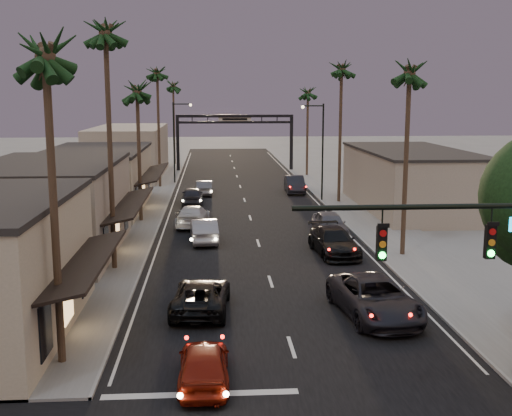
{
  "coord_description": "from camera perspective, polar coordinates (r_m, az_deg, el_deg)",
  "views": [
    {
      "loc": [
        -3.03,
        -13.62,
        9.73
      ],
      "look_at": [
        -0.19,
        27.38,
        2.5
      ],
      "focal_mm": 45.0,
      "sensor_mm": 36.0,
      "label": 1
    }
  ],
  "objects": [
    {
      "name": "palm_lc",
      "position": [
        49.94,
        -10.54,
        10.66
      ],
      "size": [
        3.2,
        3.2,
        12.2
      ],
      "color": "#38281C",
      "rests_on": "ground"
    },
    {
      "name": "sidewalk_right",
      "position": [
        67.51,
        6.79,
        1.67
      ],
      "size": [
        5.0,
        92.0,
        0.12
      ],
      "primitive_type": "cube",
      "color": "slate",
      "rests_on": "ground"
    },
    {
      "name": "traffic_signal",
      "position": [
        20.21,
        21.79,
        -4.06
      ],
      "size": [
        8.51,
        0.22,
        7.8
      ],
      "color": "black",
      "rests_on": "ground"
    },
    {
      "name": "palm_la",
      "position": [
        23.36,
        -18.27,
        13.69
      ],
      "size": [
        3.2,
        3.2,
        13.2
      ],
      "color": "#38281C",
      "rests_on": "ground"
    },
    {
      "name": "arch",
      "position": [
        83.78,
        -1.89,
        7.1
      ],
      "size": [
        15.2,
        0.4,
        7.27
      ],
      "color": "black",
      "rests_on": "ground"
    },
    {
      "name": "oncoming_grey_far",
      "position": [
        63.66,
        -4.63,
        1.81
      ],
      "size": [
        1.61,
        4.39,
        1.44
      ],
      "primitive_type": "imported",
      "rotation": [
        0.0,
        0.0,
        3.16
      ],
      "color": "#4D4E53",
      "rests_on": "ground"
    },
    {
      "name": "curbside_black",
      "position": [
        39.94,
        6.93,
        -2.98
      ],
      "size": [
        2.79,
        5.85,
        1.65
      ],
      "primitive_type": "imported",
      "rotation": [
        0.0,
        0.0,
        0.09
      ],
      "color": "black",
      "rests_on": "ground"
    },
    {
      "name": "oncoming_silver",
      "position": [
        43.14,
        -4.65,
        -2.01
      ],
      "size": [
        2.03,
        4.94,
        1.59
      ],
      "primitive_type": "imported",
      "rotation": [
        0.0,
        0.0,
        3.21
      ],
      "color": "gray",
      "rests_on": "ground"
    },
    {
      "name": "storefront_mid",
      "position": [
        41.45,
        -17.81,
        -0.2
      ],
      "size": [
        8.0,
        14.0,
        5.5
      ],
      "primitive_type": "cube",
      "color": "gray",
      "rests_on": "ground"
    },
    {
      "name": "streetlight_right",
      "position": [
        59.63,
        5.69,
        5.69
      ],
      "size": [
        2.13,
        0.3,
        9.0
      ],
      "color": "black",
      "rests_on": "ground"
    },
    {
      "name": "palm_rb",
      "position": [
        58.85,
        7.63,
        12.51
      ],
      "size": [
        3.2,
        3.2,
        14.2
      ],
      "color": "#38281C",
      "rests_on": "ground"
    },
    {
      "name": "palm_rc",
      "position": [
        78.49,
        4.64,
        10.48
      ],
      "size": [
        3.2,
        3.2,
        12.2
      ],
      "color": "#38281C",
      "rests_on": "ground"
    },
    {
      "name": "road",
      "position": [
        59.5,
        -0.98,
        0.57
      ],
      "size": [
        14.0,
        120.0,
        0.02
      ],
      "primitive_type": "cube",
      "color": "black",
      "rests_on": "ground"
    },
    {
      "name": "ground",
      "position": [
        54.58,
        -0.71,
        -0.29
      ],
      "size": [
        200.0,
        200.0,
        0.0
      ],
      "primitive_type": "plane",
      "color": "slate",
      "rests_on": "ground"
    },
    {
      "name": "storefront_dist",
      "position": [
        79.54,
        -11.18,
        4.93
      ],
      "size": [
        8.0,
        20.0,
        6.0
      ],
      "primitive_type": "cube",
      "color": "gray",
      "rests_on": "ground"
    },
    {
      "name": "oncoming_red",
      "position": [
        22.51,
        -4.65,
        -13.64
      ],
      "size": [
        1.73,
        4.28,
        1.46
      ],
      "primitive_type": "imported",
      "rotation": [
        0.0,
        0.0,
        3.14
      ],
      "color": "maroon",
      "rests_on": "ground"
    },
    {
      "name": "sidewalk_left",
      "position": [
        66.65,
        -9.49,
        1.5
      ],
      "size": [
        5.0,
        92.0,
        0.12
      ],
      "primitive_type": "cube",
      "color": "slate",
      "rests_on": "ground"
    },
    {
      "name": "building_right",
      "position": [
        56.73,
        13.56,
        2.37
      ],
      "size": [
        8.0,
        18.0,
        5.0
      ],
      "primitive_type": "cube",
      "color": "gray",
      "rests_on": "ground"
    },
    {
      "name": "storefront_far",
      "position": [
        56.97,
        -14.01,
        2.39
      ],
      "size": [
        8.0,
        16.0,
        5.0
      ],
      "primitive_type": "cube",
      "color": "tan",
      "rests_on": "ground"
    },
    {
      "name": "curbside_near",
      "position": [
        29.19,
        10.5,
        -7.86
      ],
      "size": [
        3.62,
        6.6,
        1.75
      ],
      "primitive_type": "imported",
      "rotation": [
        0.0,
        0.0,
        0.12
      ],
      "color": "black",
      "rests_on": "ground"
    },
    {
      "name": "palm_ld",
      "position": [
        68.9,
        -8.79,
        12.1
      ],
      "size": [
        3.2,
        3.2,
        14.2
      ],
      "color": "#38281C",
      "rests_on": "ground"
    },
    {
      "name": "oncoming_pickup",
      "position": [
        29.55,
        -4.9,
        -7.78
      ],
      "size": [
        2.87,
        5.48,
        1.47
      ],
      "primitive_type": "imported",
      "rotation": [
        0.0,
        0.0,
        3.06
      ],
      "color": "black",
      "rests_on": "ground"
    },
    {
      "name": "palm_lb",
      "position": [
        36.24,
        -13.27,
        15.51
      ],
      "size": [
        3.2,
        3.2,
        15.2
      ],
      "color": "#38281C",
      "rests_on": "ground"
    },
    {
      "name": "streetlight_left",
      "position": [
        71.87,
        -7.1,
        6.39
      ],
      "size": [
        2.13,
        0.3,
        9.0
      ],
      "color": "black",
      "rests_on": "ground"
    },
    {
      "name": "oncoming_dgrey",
      "position": [
        58.24,
        -5.67,
        1.09
      ],
      "size": [
        1.92,
        4.65,
        1.58
      ],
      "primitive_type": "imported",
      "rotation": [
        0.0,
        0.0,
        3.16
      ],
      "color": "black",
      "rests_on": "ground"
    },
    {
      "name": "palm_far",
      "position": [
        91.79,
        -7.38,
        10.97
      ],
      "size": [
        3.2,
        3.2,
        13.2
      ],
      "color": "#38281C",
      "rests_on": "ground"
    },
    {
      "name": "curbside_grey",
      "position": [
        45.36,
        6.57,
        -1.41
      ],
      "size": [
        2.16,
        4.95,
        1.66
      ],
      "primitive_type": "imported",
      "rotation": [
        0.0,
        0.0,
        0.04
      ],
      "color": "#535258",
      "rests_on": "ground"
    },
    {
      "name": "curbside_far",
      "position": [
        64.98,
        3.46,
        2.11
      ],
      "size": [
        1.94,
        5.24,
        1.71
      ],
      "primitive_type": "imported",
      "rotation": [
        0.0,
        0.0,
        -0.03
      ],
      "color": "black",
      "rests_on": "ground"
    },
    {
      "name": "oncoming_white",
      "position": [
        48.56,
        -5.64,
        -0.69
      ],
      "size": [
        2.73,
        5.59,
        1.56
      ],
      "primitive_type": "imported",
      "rotation": [
        0.0,
        0.0,
        3.04
      ],
      "color": "#B2B2B2",
      "rests_on": "ground"
    },
    {
      "name": "palm_ra",
      "position": [
        39.42,
        13.52,
        12.2
      ],
      "size": [
        3.2,
        3.2,
        13.2
      ],
      "color": "#38281C",
      "rests_on": "ground"
    }
  ]
}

